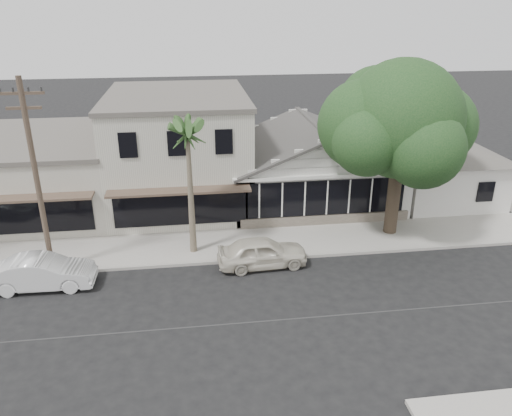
{
  "coord_description": "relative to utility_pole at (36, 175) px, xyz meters",
  "views": [
    {
      "loc": [
        -2.31,
        -16.33,
        11.79
      ],
      "look_at": [
        0.72,
        6.0,
        2.37
      ],
      "focal_mm": 35.0,
      "sensor_mm": 36.0,
      "label": 1
    }
  ],
  "objects": [
    {
      "name": "ground",
      "position": [
        9.0,
        -5.2,
        -4.79
      ],
      "size": [
        140.0,
        140.0,
        0.0
      ],
      "primitive_type": "plane",
      "color": "black",
      "rests_on": "ground"
    },
    {
      "name": "sidewalk_north",
      "position": [
        1.0,
        1.55,
        -4.71
      ],
      "size": [
        90.0,
        3.5,
        0.15
      ],
      "primitive_type": "cube",
      "color": "#9E9991",
      "rests_on": "ground"
    },
    {
      "name": "corner_shop",
      "position": [
        14.0,
        7.27,
        -2.17
      ],
      "size": [
        10.4,
        8.6,
        5.1
      ],
      "color": "silver",
      "rests_on": "ground"
    },
    {
      "name": "side_cottage",
      "position": [
        22.2,
        6.3,
        -3.29
      ],
      "size": [
        6.0,
        6.0,
        3.0
      ],
      "primitive_type": "cube",
      "color": "silver",
      "rests_on": "ground"
    },
    {
      "name": "row_building_near",
      "position": [
        6.0,
        8.3,
        -1.54
      ],
      "size": [
        8.0,
        10.0,
        6.5
      ],
      "primitive_type": "cube",
      "color": "beige",
      "rests_on": "ground"
    },
    {
      "name": "row_building_midnear",
      "position": [
        -3.0,
        8.3,
        -2.69
      ],
      "size": [
        10.0,
        10.0,
        4.2
      ],
      "primitive_type": "cube",
      "color": "beige",
      "rests_on": "ground"
    },
    {
      "name": "utility_pole",
      "position": [
        0.0,
        0.0,
        0.0
      ],
      "size": [
        1.8,
        0.24,
        9.0
      ],
      "color": "brown",
      "rests_on": "ground"
    },
    {
      "name": "car_0",
      "position": [
        9.82,
        -0.73,
        -4.07
      ],
      "size": [
        4.34,
        1.96,
        1.45
      ],
      "primitive_type": "imported",
      "rotation": [
        0.0,
        0.0,
        1.63
      ],
      "color": "beige",
      "rests_on": "ground"
    },
    {
      "name": "car_1",
      "position": [
        -0.04,
        -1.35,
        -4.05
      ],
      "size": [
        4.49,
        1.64,
        1.47
      ],
      "primitive_type": "imported",
      "rotation": [
        0.0,
        0.0,
        1.55
      ],
      "color": "white",
      "rests_on": "ground"
    },
    {
      "name": "shade_tree",
      "position": [
        17.14,
        2.11,
        1.34
      ],
      "size": [
        8.39,
        7.58,
        9.31
      ],
      "rotation": [
        0.0,
        0.0,
        -0.37
      ],
      "color": "#443829",
      "rests_on": "ground"
    },
    {
      "name": "palm_east",
      "position": [
        6.58,
        0.97,
        1.46
      ],
      "size": [
        2.58,
        2.58,
        7.31
      ],
      "color": "#726651",
      "rests_on": "ground"
    }
  ]
}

